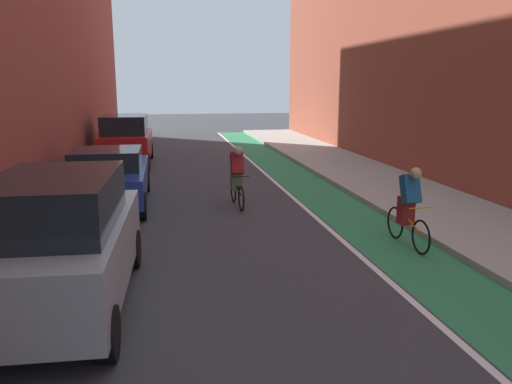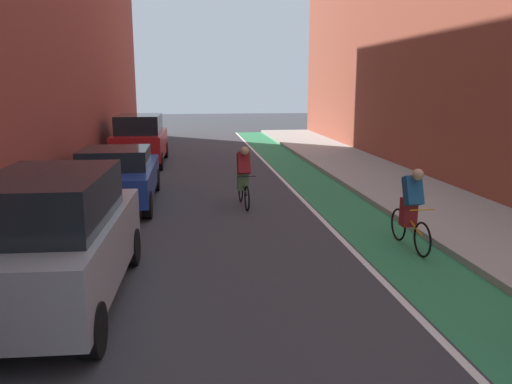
{
  "view_description": "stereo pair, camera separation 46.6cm",
  "coord_description": "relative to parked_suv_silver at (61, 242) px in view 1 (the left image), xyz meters",
  "views": [
    {
      "loc": [
        -1.37,
        4.14,
        3.18
      ],
      "look_at": [
        0.34,
        13.54,
        1.13
      ],
      "focal_mm": 35.57,
      "sensor_mm": 36.0,
      "label": 1
    },
    {
      "loc": [
        -0.91,
        4.07,
        3.18
      ],
      "look_at": [
        0.34,
        13.54,
        1.13
      ],
      "focal_mm": 35.57,
      "sensor_mm": 36.0,
      "label": 2
    }
  ],
  "objects": [
    {
      "name": "parked_suv_red",
      "position": [
        0.0,
        13.41,
        0.0
      ],
      "size": [
        2.0,
        4.4,
        1.98
      ],
      "color": "red",
      "rests_on": "ground"
    },
    {
      "name": "sidewalk_right",
      "position": [
        8.3,
        6.53,
        -0.94
      ],
      "size": [
        3.13,
        39.68,
        0.14
      ],
      "primitive_type": "cube",
      "color": "#A8A59E",
      "rests_on": "ground"
    },
    {
      "name": "building_facade_right",
      "position": [
        11.07,
        8.53,
        3.81
      ],
      "size": [
        2.4,
        35.68,
        9.65
      ],
      "primitive_type": "cube",
      "color": "#9E4C38",
      "rests_on": "ground"
    },
    {
      "name": "lane_divider_stripe",
      "position": [
        5.03,
        6.53,
        -1.01
      ],
      "size": [
        0.12,
        39.68,
        0.0
      ],
      "primitive_type": "cube",
      "color": "white",
      "rests_on": "ground"
    },
    {
      "name": "cyclist_far",
      "position": [
        3.32,
        5.76,
        -0.21
      ],
      "size": [
        0.48,
        1.7,
        1.61
      ],
      "color": "black",
      "rests_on": "ground"
    },
    {
      "name": "ground_plane",
      "position": [
        2.84,
        4.53,
        -1.01
      ],
      "size": [
        87.29,
        87.29,
        0.0
      ],
      "primitive_type": "plane",
      "color": "#38383D"
    },
    {
      "name": "cyclist_trailing",
      "position": [
        6.18,
        1.86,
        -0.17
      ],
      "size": [
        0.48,
        1.72,
        1.62
      ],
      "color": "black",
      "rests_on": "ground"
    },
    {
      "name": "bike_lane_paint",
      "position": [
        5.93,
        6.53,
        -1.01
      ],
      "size": [
        1.6,
        39.68,
        0.0
      ],
      "primitive_type": "cube",
      "color": "#2D8451",
      "rests_on": "ground"
    },
    {
      "name": "parked_suv_silver",
      "position": [
        0.0,
        0.0,
        0.0
      ],
      "size": [
        1.98,
        4.29,
        1.98
      ],
      "color": "#9EA0A8",
      "rests_on": "ground"
    },
    {
      "name": "parked_sedan_blue",
      "position": [
        0.0,
        6.42,
        -0.23
      ],
      "size": [
        2.0,
        4.42,
        1.53
      ],
      "color": "navy",
      "rests_on": "ground"
    }
  ]
}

